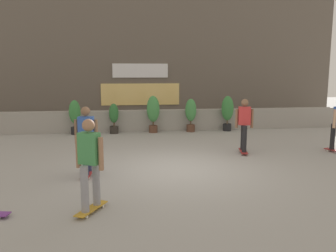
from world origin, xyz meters
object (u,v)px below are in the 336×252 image
(skater_far_right, at_px, (90,161))
(potted_plant_0, at_px, (75,115))
(potted_plant_2, at_px, (153,111))
(potted_plant_3, at_px, (191,113))
(skater_mid_plaza, at_px, (244,123))
(skater_foreground, at_px, (86,138))
(potted_plant_4, at_px, (227,111))
(potted_plant_1, at_px, (114,117))

(skater_far_right, bearing_deg, potted_plant_0, 98.98)
(potted_plant_0, relative_size, potted_plant_2, 0.91)
(potted_plant_3, distance_m, skater_mid_plaza, 4.20)
(skater_foreground, bearing_deg, potted_plant_3, 57.32)
(skater_far_right, bearing_deg, potted_plant_4, 57.78)
(potted_plant_3, bearing_deg, potted_plant_4, 0.00)
(potted_plant_3, bearing_deg, potted_plant_1, 180.00)
(potted_plant_0, distance_m, potted_plant_4, 6.41)
(potted_plant_0, height_order, skater_foreground, skater_foreground)
(potted_plant_0, distance_m, skater_foreground, 5.97)
(skater_far_right, distance_m, skater_foreground, 2.26)
(skater_far_right, bearing_deg, potted_plant_2, 76.80)
(potted_plant_2, distance_m, potted_plant_4, 3.22)
(potted_plant_3, bearing_deg, skater_far_right, -113.36)
(potted_plant_4, relative_size, skater_mid_plaza, 0.89)
(potted_plant_0, height_order, potted_plant_1, potted_plant_0)
(potted_plant_0, xyz_separation_m, skater_foreground, (1.02, -5.88, 0.14))
(potted_plant_3, xyz_separation_m, skater_mid_plaza, (0.83, -4.12, 0.14))
(potted_plant_3, relative_size, potted_plant_4, 0.93)
(skater_mid_plaza, distance_m, skater_far_right, 5.90)
(skater_foreground, bearing_deg, potted_plant_1, 84.72)
(potted_plant_2, relative_size, skater_foreground, 0.91)
(potted_plant_3, height_order, skater_foreground, skater_foreground)
(potted_plant_2, distance_m, skater_far_right, 8.35)
(potted_plant_2, xyz_separation_m, skater_far_right, (-1.91, -8.12, 0.04))
(potted_plant_1, relative_size, potted_plant_3, 0.89)
(skater_foreground, bearing_deg, potted_plant_0, 99.82)
(potted_plant_4, bearing_deg, potted_plant_2, 180.00)
(potted_plant_1, distance_m, skater_far_right, 8.13)
(potted_plant_2, height_order, potted_plant_3, potted_plant_2)
(potted_plant_4, height_order, skater_mid_plaza, skater_mid_plaza)
(skater_far_right, bearing_deg, potted_plant_1, 88.04)
(potted_plant_1, bearing_deg, skater_far_right, -91.96)
(potted_plant_2, bearing_deg, potted_plant_0, 180.00)
(skater_mid_plaza, bearing_deg, potted_plant_1, 134.58)
(potted_plant_4, bearing_deg, potted_plant_3, 180.00)
(potted_plant_0, bearing_deg, potted_plant_1, 0.00)
(skater_mid_plaza, bearing_deg, potted_plant_0, 143.77)
(potted_plant_3, relative_size, skater_mid_plaza, 0.83)
(potted_plant_1, distance_m, potted_plant_3, 3.23)
(potted_plant_1, xyz_separation_m, skater_foreground, (-0.54, -5.88, 0.27))
(potted_plant_2, height_order, potted_plant_4, potted_plant_2)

